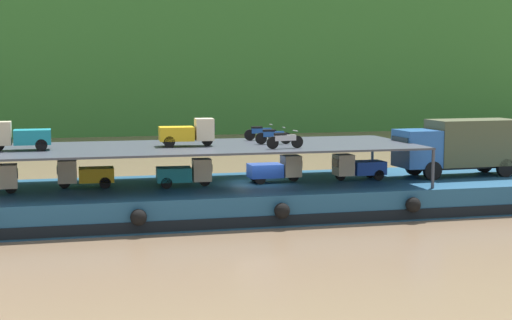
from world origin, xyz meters
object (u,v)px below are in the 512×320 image
object	(u,v)px
mini_truck_lower_aft	(85,174)
mini_truck_lower_fore	(276,169)
mini_truck_lower_mid	(185,173)
mini_truck_upper_mid	(188,132)
mini_truck_upper_stern	(20,136)
motorcycle_upper_stbd	(261,132)
motorcycle_upper_centre	(273,136)
covered_lorry	(460,145)
mini_truck_lower_bow	(358,167)
motorcycle_upper_port	(285,140)
cargo_barge	(258,198)

from	to	relation	value
mini_truck_lower_aft	mini_truck_lower_fore	size ratio (longest dim) A/B	1.00
mini_truck_lower_mid	mini_truck_upper_mid	world-z (taller)	mini_truck_upper_mid
mini_truck_upper_stern	motorcycle_upper_stbd	xyz separation A→B (m)	(12.41, 2.49, -0.26)
mini_truck_upper_mid	motorcycle_upper_centre	distance (m)	4.44
covered_lorry	motorcycle_upper_stbd	xyz separation A→B (m)	(-10.65, 2.43, 0.74)
mini_truck_lower_aft	mini_truck_upper_stern	bearing A→B (deg)	-165.80
covered_lorry	mini_truck_lower_bow	world-z (taller)	covered_lorry
motorcycle_upper_port	motorcycle_upper_stbd	world-z (taller)	same
motorcycle_upper_centre	mini_truck_upper_mid	bearing A→B (deg)	179.91
motorcycle_upper_port	mini_truck_upper_stern	bearing A→B (deg)	170.04
covered_lorry	motorcycle_upper_port	size ratio (longest dim) A/B	4.17
covered_lorry	motorcycle_upper_centre	bearing A→B (deg)	179.48
cargo_barge	motorcycle_upper_centre	xyz separation A→B (m)	(0.80, 0.03, 3.18)
cargo_barge	motorcycle_upper_stbd	xyz separation A→B (m)	(0.76, 2.36, 3.18)
mini_truck_lower_mid	mini_truck_lower_bow	bearing A→B (deg)	1.27
mini_truck_lower_mid	mini_truck_upper_stern	world-z (taller)	mini_truck_upper_stern
mini_truck_lower_mid	mini_truck_lower_aft	bearing A→B (deg)	169.45
motorcycle_upper_port	mini_truck_lower_fore	bearing A→B (deg)	84.87
mini_truck_lower_aft	motorcycle_upper_centre	distance (m)	9.67
mini_truck_lower_mid	cargo_barge	bearing A→B (deg)	4.25
mini_truck_lower_fore	cargo_barge	bearing A→B (deg)	-174.76
cargo_barge	mini_truck_upper_mid	bearing A→B (deg)	179.38
covered_lorry	mini_truck_lower_fore	xyz separation A→B (m)	(-10.45, 0.15, -1.00)
mini_truck_lower_fore	motorcycle_upper_centre	bearing A→B (deg)	-160.28
covered_lorry	mini_truck_lower_aft	world-z (taller)	covered_lorry
mini_truck_lower_mid	motorcycle_upper_port	bearing A→B (deg)	-23.82
mini_truck_upper_stern	motorcycle_upper_stbd	size ratio (longest dim) A/B	1.45
motorcycle_upper_stbd	motorcycle_upper_centre	bearing A→B (deg)	-88.88
motorcycle_upper_stbd	motorcycle_upper_port	bearing A→B (deg)	-90.19
covered_lorry	mini_truck_lower_fore	bearing A→B (deg)	179.17
mini_truck_lower_bow	mini_truck_lower_fore	bearing A→B (deg)	177.88
mini_truck_upper_mid	motorcycle_upper_centre	bearing A→B (deg)	-0.09
mini_truck_lower_mid	motorcycle_upper_centre	xyz separation A→B (m)	(4.63, 0.32, 1.74)
mini_truck_upper_mid	cargo_barge	bearing A→B (deg)	-0.62
mini_truck_lower_mid	mini_truck_upper_stern	distance (m)	8.07
mini_truck_lower_mid	mini_truck_upper_stern	size ratio (longest dim) A/B	1.01
mini_truck_lower_fore	mini_truck_upper_stern	distance (m)	12.77
mini_truck_lower_fore	motorcycle_upper_port	bearing A→B (deg)	-95.13
mini_truck_upper_stern	mini_truck_upper_mid	bearing A→B (deg)	1.19
motorcycle_upper_port	motorcycle_upper_centre	size ratio (longest dim) A/B	1.00
mini_truck_lower_fore	motorcycle_upper_stbd	distance (m)	2.87
mini_truck_lower_mid	motorcycle_upper_port	distance (m)	5.29
mini_truck_lower_bow	motorcycle_upper_stbd	distance (m)	5.57
covered_lorry	mini_truck_upper_stern	size ratio (longest dim) A/B	2.87
motorcycle_upper_centre	motorcycle_upper_port	bearing A→B (deg)	-91.49
cargo_barge	motorcycle_upper_port	size ratio (longest dim) A/B	17.27
motorcycle_upper_port	mini_truck_lower_bow	bearing A→B (deg)	25.30
mini_truck_lower_mid	mini_truck_upper_stern	bearing A→B (deg)	178.85
mini_truck_lower_aft	motorcycle_upper_centre	bearing A→B (deg)	-3.55
mini_truck_upper_mid	motorcycle_upper_port	size ratio (longest dim) A/B	1.47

